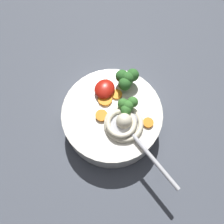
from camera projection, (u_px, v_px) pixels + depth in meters
table_slab at (102, 113)px, 55.06cm from camera, size 91.16×91.16×4.46cm
soup_bowl at (112, 117)px, 49.00cm from camera, size 20.08×20.08×5.82cm
noodle_pile at (123, 123)px, 44.39cm from camera, size 8.37×8.21×3.37cm
soup_spoon at (128, 129)px, 44.14cm from camera, size 10.11×17.09×1.60cm
chili_sauce_dollop at (103, 88)px, 47.38cm from camera, size 4.47×4.02×2.01cm
broccoli_floret_near_spoon at (128, 105)px, 44.73cm from camera, size 4.16×3.58×3.29cm
broccoli_floret_beside_chili at (127, 79)px, 46.52cm from camera, size 5.07×4.36×4.01cm
carrot_slice_front at (148, 123)px, 45.21cm from camera, size 2.05×2.05×0.56cm
carrot_slice_extra_b at (102, 116)px, 45.73cm from camera, size 2.39×2.39×0.69cm
carrot_slice_rear at (117, 94)px, 47.69cm from camera, size 2.16×2.16×0.47cm
carrot_slice_center at (105, 100)px, 47.16cm from camera, size 2.90×2.90×0.60cm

